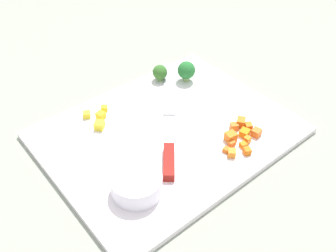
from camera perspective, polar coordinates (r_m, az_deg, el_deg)
name	(u,v)px	position (r m, az deg, el deg)	size (l,w,h in m)	color
ground_plane	(168,135)	(0.70, 0.00, -1.34)	(4.00, 4.00, 0.00)	gray
cutting_board	(168,132)	(0.70, 0.00, -0.98)	(0.44, 0.35, 0.01)	white
prep_bowl	(137,184)	(0.59, -4.83, -8.89)	(0.08, 0.08, 0.03)	white
chef_knife	(169,129)	(0.69, 0.18, -0.43)	(0.25, 0.29, 0.02)	silver
carrot_dice_0	(245,133)	(0.69, 11.66, -1.04)	(0.02, 0.02, 0.01)	orange
carrot_dice_1	(248,126)	(0.71, 12.22, -0.06)	(0.01, 0.01, 0.01)	orange
carrot_dice_2	(232,143)	(0.67, 9.73, -2.64)	(0.01, 0.01, 0.01)	orange
carrot_dice_3	(243,145)	(0.67, 11.46, -2.85)	(0.01, 0.01, 0.01)	orange
carrot_dice_4	(226,150)	(0.66, 8.94, -3.62)	(0.01, 0.01, 0.01)	orange
carrot_dice_5	(231,137)	(0.68, 9.60, -1.66)	(0.02, 0.02, 0.02)	orange
carrot_dice_6	(241,122)	(0.71, 11.11, 0.54)	(0.02, 0.02, 0.02)	orange
carrot_dice_7	(247,151)	(0.66, 12.04, -3.78)	(0.01, 0.01, 0.01)	orange
carrot_dice_8	(247,140)	(0.68, 12.05, -2.07)	(0.01, 0.01, 0.01)	orange
carrot_dice_9	(256,133)	(0.70, 13.39, -0.99)	(0.02, 0.02, 0.01)	orange
carrot_dice_10	(234,126)	(0.70, 10.12, -0.07)	(0.01, 0.01, 0.01)	orange
carrot_dice_11	(232,153)	(0.65, 9.76, -4.11)	(0.01, 0.01, 0.01)	orange
pepper_dice_0	(99,125)	(0.71, -10.47, 0.13)	(0.02, 0.02, 0.01)	yellow
pepper_dice_1	(104,108)	(0.75, -9.75, 2.67)	(0.01, 0.01, 0.01)	yellow
pepper_dice_2	(87,115)	(0.74, -12.36, 1.72)	(0.01, 0.01, 0.01)	yellow
pepper_dice_3	(101,115)	(0.73, -10.28, 1.62)	(0.01, 0.01, 0.01)	yellow
broccoli_floret_0	(186,71)	(0.81, 2.84, 8.49)	(0.04, 0.04, 0.05)	#8FAE62
broccoli_floret_1	(160,73)	(0.82, -1.25, 8.20)	(0.03, 0.03, 0.04)	#7FB759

